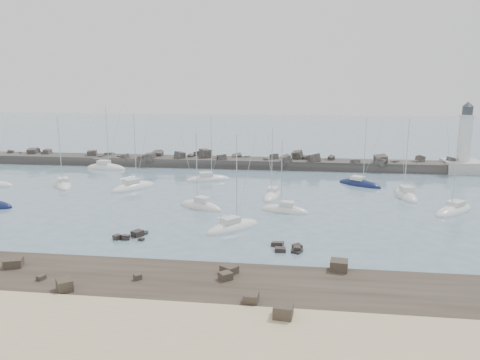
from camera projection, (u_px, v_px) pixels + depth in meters
The scene contains 18 objects.
ground at pixel (185, 217), 62.27m from camera, with size 400.00×400.00×0.00m, color slate.
sand_strip at pixel (68, 351), 31.22m from camera, with size 140.00×14.00×1.00m, color #CCB88D.
rock_shelf at pixel (123, 287), 40.92m from camera, with size 140.00×12.35×1.86m.
rock_cluster_near at pixel (133, 236), 53.98m from camera, with size 3.83×3.34×1.15m.
rock_cluster_far at pixel (287, 249), 50.17m from camera, with size 3.51×3.18×1.16m.
breakwater at pixel (195, 164), 100.00m from camera, with size 115.00×7.36×5.17m.
lighthouse at pixel (463, 157), 92.49m from camera, with size 7.00×7.00×14.60m.
sailboat_1 at pixel (63, 185), 80.80m from camera, with size 6.63×8.34×13.01m.
sailboat_3 at pixel (133, 188), 78.68m from camera, with size 6.91×8.59×13.60m.
sailboat_4 at pixel (208, 180), 85.31m from camera, with size 8.55×5.53×12.92m.
sailboat_5 at pixel (201, 207), 66.70m from camera, with size 7.48×5.28×11.69m.
sailboat_6 at pixel (272, 196), 73.09m from camera, with size 3.37×7.61×11.67m.
sailboat_7 at pixel (233, 228), 57.13m from camera, with size 7.10×7.43×12.46m.
sailboat_8 at pixel (360, 184), 81.31m from camera, with size 7.94×6.82×12.71m.
sailboat_9 at pixel (285, 211), 64.67m from camera, with size 7.05×3.64×10.84m.
sailboat_10 at pixel (405, 196), 73.08m from camera, with size 3.54×8.52×13.27m.
sailboat_11 at pixel (454, 211), 64.57m from camera, with size 7.73×8.04×13.36m.
sailboat_13 at pixel (106, 168), 96.45m from camera, with size 8.81×3.49×13.69m.
Camera 1 is at (15.13, -58.45, 17.62)m, focal length 35.00 mm.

